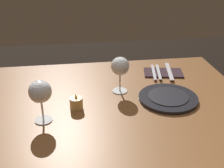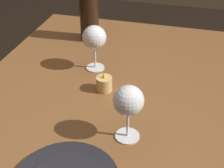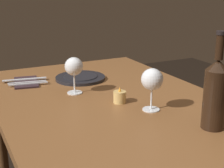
{
  "view_description": "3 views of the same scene",
  "coord_description": "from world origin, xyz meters",
  "px_view_note": "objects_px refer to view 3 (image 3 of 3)",
  "views": [
    {
      "loc": [
        -0.08,
        -1.03,
        1.35
      ],
      "look_at": [
        0.06,
        -0.04,
        0.85
      ],
      "focal_mm": 46.7,
      "sensor_mm": 36.0,
      "label": 1
    },
    {
      "loc": [
        0.74,
        0.23,
        1.34
      ],
      "look_at": [
        0.04,
        0.04,
        0.85
      ],
      "focal_mm": 51.05,
      "sensor_mm": 36.0,
      "label": 2
    },
    {
      "loc": [
        -1.2,
        0.57,
        1.21
      ],
      "look_at": [
        0.01,
        -0.03,
        0.79
      ],
      "focal_mm": 53.34,
      "sensor_mm": 36.0,
      "label": 3
    }
  ],
  "objects_px": {
    "wine_bottle": "(215,93)",
    "fork_inner": "(27,82)",
    "votive_candle": "(120,97)",
    "dinner_plate": "(80,78)",
    "wine_glass_right": "(74,67)",
    "table_knife": "(25,79)",
    "folded_napkin": "(26,82)",
    "wine_glass_left": "(152,80)",
    "fork_outer": "(28,84)"
  },
  "relations": [
    {
      "from": "table_knife",
      "to": "folded_napkin",
      "type": "bearing_deg",
      "value": 180.0
    },
    {
      "from": "wine_glass_right",
      "to": "fork_inner",
      "type": "bearing_deg",
      "value": 35.3
    },
    {
      "from": "wine_glass_right",
      "to": "table_knife",
      "type": "xyz_separation_m",
      "value": [
        0.28,
        0.16,
        -0.11
      ]
    },
    {
      "from": "votive_candle",
      "to": "dinner_plate",
      "type": "xyz_separation_m",
      "value": [
        0.38,
        0.02,
        -0.02
      ]
    },
    {
      "from": "wine_glass_left",
      "to": "votive_candle",
      "type": "height_order",
      "value": "wine_glass_left"
    },
    {
      "from": "folded_napkin",
      "to": "table_knife",
      "type": "distance_m",
      "value": 0.03
    },
    {
      "from": "wine_glass_left",
      "to": "wine_glass_right",
      "type": "bearing_deg",
      "value": 30.87
    },
    {
      "from": "wine_bottle",
      "to": "fork_inner",
      "type": "distance_m",
      "value": 0.9
    },
    {
      "from": "votive_candle",
      "to": "fork_outer",
      "type": "height_order",
      "value": "votive_candle"
    },
    {
      "from": "wine_glass_right",
      "to": "dinner_plate",
      "type": "relative_size",
      "value": 0.65
    },
    {
      "from": "votive_candle",
      "to": "dinner_plate",
      "type": "relative_size",
      "value": 0.27
    },
    {
      "from": "wine_glass_left",
      "to": "folded_napkin",
      "type": "xyz_separation_m",
      "value": [
        0.57,
        0.35,
        -0.11
      ]
    },
    {
      "from": "folded_napkin",
      "to": "fork_outer",
      "type": "height_order",
      "value": "fork_outer"
    },
    {
      "from": "wine_bottle",
      "to": "fork_outer",
      "type": "height_order",
      "value": "wine_bottle"
    },
    {
      "from": "wine_bottle",
      "to": "fork_outer",
      "type": "distance_m",
      "value": 0.88
    },
    {
      "from": "wine_glass_right",
      "to": "wine_bottle",
      "type": "relative_size",
      "value": 0.49
    },
    {
      "from": "wine_glass_left",
      "to": "table_knife",
      "type": "height_order",
      "value": "wine_glass_left"
    },
    {
      "from": "dinner_plate",
      "to": "fork_inner",
      "type": "height_order",
      "value": "dinner_plate"
    },
    {
      "from": "votive_candle",
      "to": "dinner_plate",
      "type": "height_order",
      "value": "votive_candle"
    },
    {
      "from": "wine_glass_right",
      "to": "fork_inner",
      "type": "relative_size",
      "value": 0.9
    },
    {
      "from": "dinner_plate",
      "to": "table_knife",
      "type": "xyz_separation_m",
      "value": [
        0.09,
        0.26,
        0.0
      ]
    },
    {
      "from": "folded_napkin",
      "to": "fork_inner",
      "type": "bearing_deg",
      "value": 180.0
    },
    {
      "from": "votive_candle",
      "to": "table_knife",
      "type": "bearing_deg",
      "value": 30.53
    },
    {
      "from": "folded_napkin",
      "to": "fork_outer",
      "type": "distance_m",
      "value": 0.05
    },
    {
      "from": "wine_bottle",
      "to": "dinner_plate",
      "type": "relative_size",
      "value": 1.31
    },
    {
      "from": "wine_glass_left",
      "to": "fork_outer",
      "type": "xyz_separation_m",
      "value": [
        0.52,
        0.35,
        -0.11
      ]
    },
    {
      "from": "folded_napkin",
      "to": "fork_inner",
      "type": "xyz_separation_m",
      "value": [
        -0.03,
        0.0,
        0.01
      ]
    },
    {
      "from": "wine_glass_left",
      "to": "dinner_plate",
      "type": "distance_m",
      "value": 0.53
    },
    {
      "from": "wine_glass_left",
      "to": "fork_inner",
      "type": "xyz_separation_m",
      "value": [
        0.54,
        0.35,
        -0.11
      ]
    },
    {
      "from": "wine_glass_left",
      "to": "votive_candle",
      "type": "distance_m",
      "value": 0.17
    },
    {
      "from": "votive_candle",
      "to": "fork_outer",
      "type": "bearing_deg",
      "value": 35.37
    },
    {
      "from": "dinner_plate",
      "to": "folded_napkin",
      "type": "xyz_separation_m",
      "value": [
        0.06,
        0.26,
        -0.0
      ]
    },
    {
      "from": "dinner_plate",
      "to": "folded_napkin",
      "type": "height_order",
      "value": "dinner_plate"
    },
    {
      "from": "folded_napkin",
      "to": "fork_inner",
      "type": "distance_m",
      "value": 0.03
    },
    {
      "from": "folded_napkin",
      "to": "votive_candle",
      "type": "bearing_deg",
      "value": -147.8
    },
    {
      "from": "wine_glass_left",
      "to": "wine_glass_right",
      "type": "xyz_separation_m",
      "value": [
        0.32,
        0.19,
        -0.0
      ]
    },
    {
      "from": "folded_napkin",
      "to": "table_knife",
      "type": "xyz_separation_m",
      "value": [
        0.03,
        0.0,
        0.01
      ]
    },
    {
      "from": "votive_candle",
      "to": "table_knife",
      "type": "height_order",
      "value": "votive_candle"
    },
    {
      "from": "folded_napkin",
      "to": "fork_inner",
      "type": "relative_size",
      "value": 1.15
    },
    {
      "from": "wine_glass_right",
      "to": "table_knife",
      "type": "relative_size",
      "value": 0.77
    },
    {
      "from": "folded_napkin",
      "to": "table_knife",
      "type": "bearing_deg",
      "value": 0.0
    },
    {
      "from": "wine_bottle",
      "to": "dinner_plate",
      "type": "xyz_separation_m",
      "value": [
        0.74,
        0.18,
        -0.12
      ]
    },
    {
      "from": "votive_candle",
      "to": "fork_outer",
      "type": "relative_size",
      "value": 0.37
    },
    {
      "from": "wine_glass_right",
      "to": "votive_candle",
      "type": "relative_size",
      "value": 2.4
    },
    {
      "from": "wine_bottle",
      "to": "table_knife",
      "type": "xyz_separation_m",
      "value": [
        0.83,
        0.44,
        -0.11
      ]
    },
    {
      "from": "wine_glass_right",
      "to": "fork_outer",
      "type": "relative_size",
      "value": 0.9
    },
    {
      "from": "fork_outer",
      "to": "folded_napkin",
      "type": "bearing_deg",
      "value": 0.0
    },
    {
      "from": "dinner_plate",
      "to": "votive_candle",
      "type": "bearing_deg",
      "value": -177.08
    },
    {
      "from": "wine_bottle",
      "to": "folded_napkin",
      "type": "xyz_separation_m",
      "value": [
        0.8,
        0.44,
        -0.12
      ]
    },
    {
      "from": "wine_bottle",
      "to": "fork_inner",
      "type": "relative_size",
      "value": 1.81
    }
  ]
}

